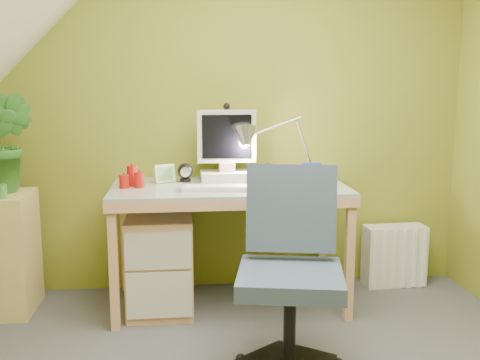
{
  "coord_description": "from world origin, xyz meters",
  "views": [
    {
      "loc": [
        -0.34,
        -2.2,
        1.4
      ],
      "look_at": [
        0.0,
        1.0,
        0.85
      ],
      "focal_mm": 42.0,
      "sensor_mm": 36.0,
      "label": 1
    }
  ],
  "objects": [
    {
      "name": "speaker_right",
      "position": [
        0.23,
        1.39,
        0.83
      ],
      "size": [
        0.1,
        0.1,
        0.11
      ],
      "primitive_type": null,
      "rotation": [
        0.0,
        0.0,
        0.11
      ],
      "color": "black",
      "rests_on": "desk"
    },
    {
      "name": "desk_lamp",
      "position": [
        0.41,
        1.41,
        1.08
      ],
      "size": [
        0.59,
        0.32,
        0.6
      ],
      "primitive_type": null,
      "rotation": [
        0.0,
        0.0,
        0.16
      ],
      "color": "silver",
      "rests_on": "desk"
    },
    {
      "name": "mousepad",
      "position": [
        0.34,
        1.09,
        0.78
      ],
      "size": [
        0.26,
        0.2,
        0.01
      ],
      "primitive_type": "cube",
      "rotation": [
        0.0,
        0.0,
        -0.16
      ],
      "color": "#BC571D",
      "rests_on": "desk"
    },
    {
      "name": "desk",
      "position": [
        -0.04,
        1.23,
        0.39
      ],
      "size": [
        1.45,
        0.73,
        0.78
      ],
      "primitive_type": null,
      "rotation": [
        0.0,
        0.0,
        0.0
      ],
      "color": "tan",
      "rests_on": "floor"
    },
    {
      "name": "photo_frame_blue",
      "position": [
        0.52,
        1.39,
        0.83
      ],
      "size": [
        0.13,
        0.04,
        0.11
      ],
      "primitive_type": "cube",
      "rotation": [
        0.0,
        0.0,
        -0.19
      ],
      "color": "#162398",
      "rests_on": "desk"
    },
    {
      "name": "mouse",
      "position": [
        0.34,
        1.09,
        0.8
      ],
      "size": [
        0.14,
        0.1,
        0.04
      ],
      "primitive_type": "ellipsoid",
      "rotation": [
        0.0,
        0.0,
        0.25
      ],
      "color": "white",
      "rests_on": "mousepad"
    },
    {
      "name": "candle_cluster",
      "position": [
        -0.64,
        1.24,
        0.84
      ],
      "size": [
        0.2,
        0.18,
        0.13
      ],
      "primitive_type": null,
      "rotation": [
        0.0,
        0.0,
        0.23
      ],
      "color": "red",
      "rests_on": "desk"
    },
    {
      "name": "speaker_left",
      "position": [
        -0.31,
        1.39,
        0.84
      ],
      "size": [
        0.11,
        0.11,
        0.12
      ],
      "primitive_type": null,
      "rotation": [
        0.0,
        0.0,
        0.08
      ],
      "color": "black",
      "rests_on": "desk"
    },
    {
      "name": "monitor",
      "position": [
        -0.04,
        1.41,
        1.03
      ],
      "size": [
        0.37,
        0.22,
        0.5
      ],
      "primitive_type": null,
      "rotation": [
        0.0,
        0.0,
        0.02
      ],
      "color": "beige",
      "rests_on": "desk"
    },
    {
      "name": "task_chair",
      "position": [
        0.17,
        0.31,
        0.51
      ],
      "size": [
        0.66,
        0.66,
        1.01
      ],
      "primitive_type": null,
      "rotation": [
        0.0,
        0.0,
        -0.2
      ],
      "color": "#3C4B62",
      "rests_on": "floor"
    },
    {
      "name": "green_cup",
      "position": [
        -1.38,
        1.13,
        0.79
      ],
      "size": [
        0.06,
        0.06,
        0.08
      ],
      "primitive_type": "cylinder",
      "rotation": [
        0.0,
        0.0,
        -0.0
      ],
      "color": "#408638",
      "rests_on": "side_ledge"
    },
    {
      "name": "keyboard",
      "position": [
        -0.12,
        1.09,
        0.79
      ],
      "size": [
        0.44,
        0.17,
        0.02
      ],
      "primitive_type": "cube",
      "rotation": [
        0.0,
        0.0,
        -0.07
      ],
      "color": "silver",
      "rests_on": "desk"
    },
    {
      "name": "radiator",
      "position": [
        1.14,
        1.46,
        0.21
      ],
      "size": [
        0.43,
        0.19,
        0.43
      ],
      "primitive_type": "cube",
      "rotation": [
        0.0,
        0.0,
        0.05
      ],
      "color": "silver",
      "rests_on": "floor"
    },
    {
      "name": "potted_plant",
      "position": [
        -1.4,
        1.33,
        1.05
      ],
      "size": [
        0.37,
        0.31,
        0.61
      ],
      "primitive_type": "imported",
      "rotation": [
        0.0,
        0.0,
        -0.12
      ],
      "color": "#2C6521",
      "rests_on": "side_ledge"
    },
    {
      "name": "photo_frame_green",
      "position": [
        -0.44,
        1.37,
        0.84
      ],
      "size": [
        0.13,
        0.08,
        0.12
      ],
      "primitive_type": "cube",
      "rotation": [
        0.0,
        0.0,
        0.48
      ],
      "color": "beige",
      "rests_on": "desk"
    },
    {
      "name": "wall_back",
      "position": [
        0.0,
        1.6,
        1.2
      ],
      "size": [
        3.2,
        0.01,
        2.4
      ],
      "primitive_type": "cube",
      "color": "olive",
      "rests_on": "floor"
    },
    {
      "name": "side_ledge",
      "position": [
        -1.4,
        1.28,
        0.37
      ],
      "size": [
        0.28,
        0.43,
        0.74
      ],
      "primitive_type": "cube",
      "color": "#D2B86E",
      "rests_on": "floor"
    },
    {
      "name": "photo_frame_red",
      "position": [
        0.38,
        1.35,
        0.83
      ],
      "size": [
        0.13,
        0.03,
        0.11
      ],
      "primitive_type": "cube",
      "rotation": [
        0.0,
        0.0,
        -0.11
      ],
      "color": "#AD121F",
      "rests_on": "desk"
    },
    {
      "name": "amber_tumbler",
      "position": [
        0.14,
        1.15,
        0.82
      ],
      "size": [
        0.07,
        0.07,
        0.09
      ],
      "primitive_type": "cylinder",
      "rotation": [
        0.0,
        0.0,
        -0.02
      ],
      "color": "brown",
      "rests_on": "desk"
    },
    {
      "name": "wall_front",
      "position": [
        0.0,
        -1.6,
        1.2
      ],
      "size": [
        3.2,
        0.01,
        2.4
      ],
      "primitive_type": "cube",
      "color": "olive",
      "rests_on": "floor"
    }
  ]
}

